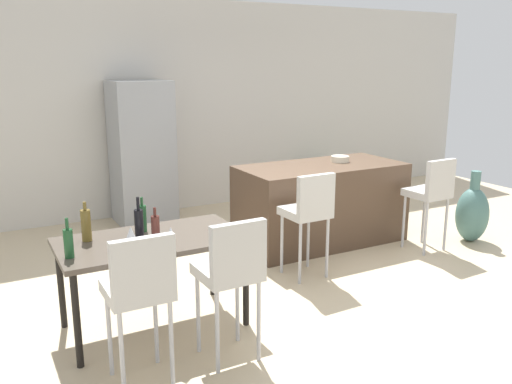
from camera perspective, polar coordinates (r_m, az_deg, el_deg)
name	(u,v)px	position (r m, az deg, el deg)	size (l,w,h in m)	color
ground_plane	(314,273)	(5.48, 6.24, -8.54)	(10.00, 10.00, 0.00)	#C6B28E
back_wall	(197,106)	(7.75, -6.31, 9.07)	(10.00, 0.12, 2.90)	beige
kitchen_island	(321,204)	(6.27, 6.90, -1.24)	(1.91, 0.90, 0.92)	#4C3828
bar_chair_left	(309,209)	(5.14, 5.66, -1.79)	(0.41, 0.41, 1.05)	beige
bar_chair_middle	(432,190)	(6.17, 18.21, 0.21)	(0.42, 0.42, 1.05)	beige
dining_table	(152,247)	(4.25, -11.03, -5.75)	(1.42, 0.78, 0.74)	#4C4238
dining_chair_near	(140,286)	(3.48, -12.31, -9.76)	(0.40, 0.40, 1.05)	beige
dining_chair_far	(231,268)	(3.69, -2.65, -8.08)	(0.41, 0.41, 1.05)	beige
wine_bottle_corner	(86,225)	(4.25, -17.66, -3.36)	(0.07, 0.07, 0.31)	brown
wine_bottle_near	(69,243)	(3.93, -19.35, -5.12)	(0.07, 0.07, 0.29)	#194723
wine_bottle_far	(139,224)	(4.17, -12.36, -3.33)	(0.07, 0.07, 0.34)	black
wine_bottle_middle	(143,218)	(4.37, -12.00, -2.72)	(0.06, 0.06, 0.28)	#194723
wine_bottle_end	(156,231)	(3.99, -10.65, -4.09)	(0.06, 0.06, 0.30)	#471E19
wine_glass_left	(131,233)	(3.97, -13.20, -4.28)	(0.07, 0.07, 0.17)	silver
wine_glass_right	(171,234)	(3.90, -9.07, -4.41)	(0.07, 0.07, 0.17)	silver
refrigerator	(142,153)	(7.08, -12.06, 4.10)	(0.72, 0.68, 1.84)	#939699
fruit_bowl	(340,159)	(6.38, 8.95, 3.51)	(0.21, 0.21, 0.07)	beige
floor_vase	(472,214)	(6.77, 22.05, -2.15)	(0.37, 0.37, 0.84)	#47706B
potted_plant	(323,176)	(8.44, 7.17, 1.67)	(0.35, 0.35, 0.56)	beige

